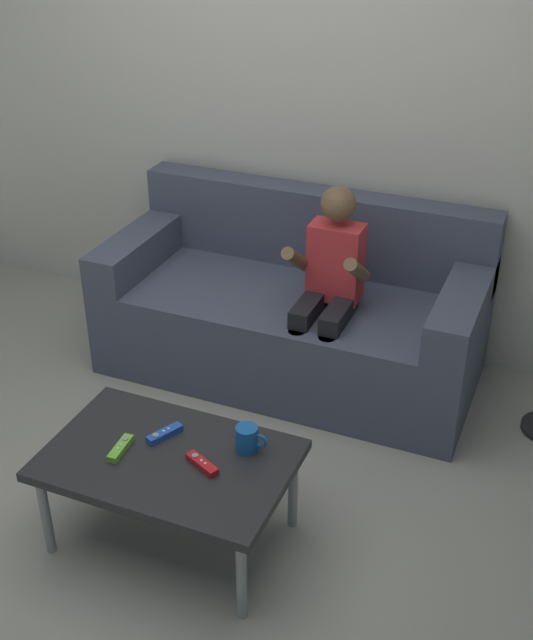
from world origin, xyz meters
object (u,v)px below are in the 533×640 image
(couch, at_px, (294,313))
(game_remote_blue_far_corner, at_px, (165,434))
(coffee_mug, at_px, (248,439))
(game_remote_red_near_edge, at_px, (202,464))
(coffee_table, at_px, (169,464))
(person_seated_on_couch, at_px, (328,286))
(game_remote_lime_center, at_px, (121,448))

(couch, distance_m, game_remote_blue_far_corner, 1.17)
(couch, bearing_deg, game_remote_blue_far_corner, -92.46)
(coffee_mug, bearing_deg, game_remote_blue_far_corner, -170.94)
(game_remote_red_near_edge, relative_size, coffee_mug, 1.20)
(couch, xyz_separation_m, coffee_mug, (0.26, -1.12, 0.13))
(coffee_table, bearing_deg, couch, 90.66)
(couch, distance_m, person_seated_on_couch, 0.39)
(coffee_table, relative_size, game_remote_red_near_edge, 6.07)
(coffee_table, height_order, game_remote_red_near_edge, game_remote_red_near_edge)
(game_remote_red_near_edge, distance_m, coffee_mug, 0.18)
(coffee_table, relative_size, game_remote_lime_center, 6.05)
(coffee_table, height_order, game_remote_blue_far_corner, game_remote_blue_far_corner)
(coffee_table, distance_m, coffee_mug, 0.29)
(game_remote_lime_center, bearing_deg, person_seated_on_couch, 71.56)
(coffee_table, bearing_deg, coffee_mug, 30.54)
(coffee_table, height_order, coffee_mug, coffee_mug)
(coffee_table, distance_m, game_remote_lime_center, 0.18)
(person_seated_on_couch, distance_m, coffee_mug, 0.95)
(game_remote_lime_center, bearing_deg, couch, 83.32)
(coffee_table, distance_m, game_remote_blue_far_corner, 0.12)
(person_seated_on_couch, relative_size, coffee_mug, 8.42)
(couch, xyz_separation_m, game_remote_red_near_edge, (0.15, -1.26, 0.10))
(game_remote_red_near_edge, height_order, game_remote_blue_far_corner, same)
(game_remote_lime_center, relative_size, game_remote_blue_far_corner, 1.00)
(game_remote_red_near_edge, xyz_separation_m, coffee_mug, (0.11, 0.15, 0.04))
(person_seated_on_couch, bearing_deg, game_remote_red_near_edge, -93.87)
(person_seated_on_couch, height_order, game_remote_lime_center, person_seated_on_couch)
(person_seated_on_couch, bearing_deg, couch, 141.75)
(couch, relative_size, coffee_mug, 14.87)
(couch, bearing_deg, game_remote_red_near_edge, -83.28)
(couch, relative_size, game_remote_blue_far_corner, 12.37)
(game_remote_blue_far_corner, bearing_deg, couch, 87.54)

